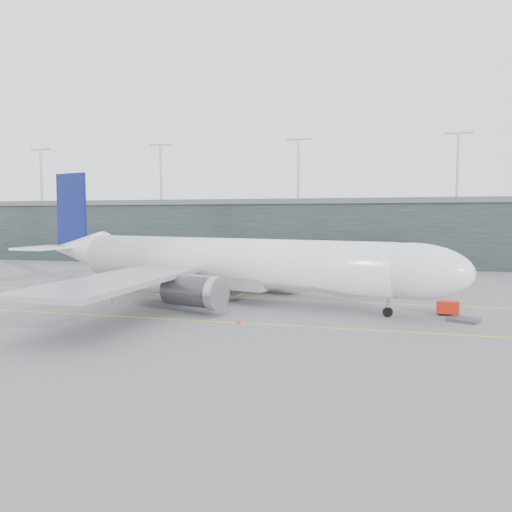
# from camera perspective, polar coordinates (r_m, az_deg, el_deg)

# --- Properties ---
(ground) EXTENTS (320.00, 320.00, 0.00)m
(ground) POSITION_cam_1_polar(r_m,az_deg,el_deg) (73.91, -5.28, -4.10)
(ground) COLOR slate
(ground) RESTS_ON ground
(taxiline_a) EXTENTS (160.00, 0.25, 0.02)m
(taxiline_a) POSITION_cam_1_polar(r_m,az_deg,el_deg) (70.20, -6.38, -4.55)
(taxiline_a) COLOR yellow
(taxiline_a) RESTS_ON ground
(taxiline_b) EXTENTS (160.00, 0.25, 0.02)m
(taxiline_b) POSITION_cam_1_polar(r_m,az_deg,el_deg) (55.76, -12.25, -6.94)
(taxiline_b) COLOR yellow
(taxiline_b) RESTS_ON ground
(taxiline_lead_main) EXTENTS (0.25, 60.00, 0.02)m
(taxiline_lead_main) POSITION_cam_1_polar(r_m,az_deg,el_deg) (91.63, 1.88, -2.44)
(taxiline_lead_main) COLOR yellow
(taxiline_lead_main) RESTS_ON ground
(terminal) EXTENTS (240.00, 36.00, 29.00)m
(terminal) POSITION_cam_1_polar(r_m,az_deg,el_deg) (129.25, 3.36, 2.91)
(terminal) COLOR black
(terminal) RESTS_ON ground
(main_aircraft) EXTENTS (62.93, 57.84, 17.95)m
(main_aircraft) POSITION_cam_1_polar(r_m,az_deg,el_deg) (65.66, -3.95, -0.73)
(main_aircraft) COLOR silver
(main_aircraft) RESTS_ON ground
(jet_bridge) EXTENTS (9.95, 43.49, 5.87)m
(jet_bridge) POSITION_cam_1_polar(r_m,az_deg,el_deg) (91.02, 13.28, 0.17)
(jet_bridge) COLOR #27272B
(jet_bridge) RESTS_ON ground
(gse_cart) EXTENTS (2.32, 1.51, 1.56)m
(gse_cart) POSITION_cam_1_polar(r_m,az_deg,el_deg) (59.99, 21.06, -5.50)
(gse_cart) COLOR red
(gse_cart) RESTS_ON ground
(baggage_dolly) EXTENTS (3.61, 3.32, 0.29)m
(baggage_dolly) POSITION_cam_1_polar(r_m,az_deg,el_deg) (57.16, 22.65, -6.73)
(baggage_dolly) COLOR #3D3D43
(baggage_dolly) RESTS_ON ground
(uld_a) EXTENTS (2.14, 1.76, 1.85)m
(uld_a) POSITION_cam_1_polar(r_m,az_deg,el_deg) (85.36, -5.95, -2.31)
(uld_a) COLOR #36363B
(uld_a) RESTS_ON ground
(uld_b) EXTENTS (2.40, 2.07, 1.92)m
(uld_b) POSITION_cam_1_polar(r_m,az_deg,el_deg) (84.28, -3.99, -2.36)
(uld_b) COLOR #36363B
(uld_b) RESTS_ON ground
(uld_c) EXTENTS (2.19, 1.99, 1.62)m
(uld_c) POSITION_cam_1_polar(r_m,az_deg,el_deg) (84.92, -3.07, -2.41)
(uld_c) COLOR #36363B
(uld_c) RESTS_ON ground
(cone_nose) EXTENTS (0.50, 0.50, 0.80)m
(cone_nose) POSITION_cam_1_polar(r_m,az_deg,el_deg) (65.86, 22.04, -5.09)
(cone_nose) COLOR #E7560C
(cone_nose) RESTS_ON ground
(cone_wing_stbd) EXTENTS (0.47, 0.47, 0.75)m
(cone_wing_stbd) POSITION_cam_1_polar(r_m,az_deg,el_deg) (51.65, -1.95, -7.33)
(cone_wing_stbd) COLOR red
(cone_wing_stbd) RESTS_ON ground
(cone_wing_port) EXTENTS (0.39, 0.39, 0.62)m
(cone_wing_port) POSITION_cam_1_polar(r_m,az_deg,el_deg) (82.18, 4.91, -3.02)
(cone_wing_port) COLOR #ED5B0D
(cone_wing_port) RESTS_ON ground
(cone_tail) EXTENTS (0.47, 0.47, 0.75)m
(cone_tail) POSITION_cam_1_polar(r_m,az_deg,el_deg) (66.56, -16.17, -4.87)
(cone_tail) COLOR orange
(cone_tail) RESTS_ON ground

